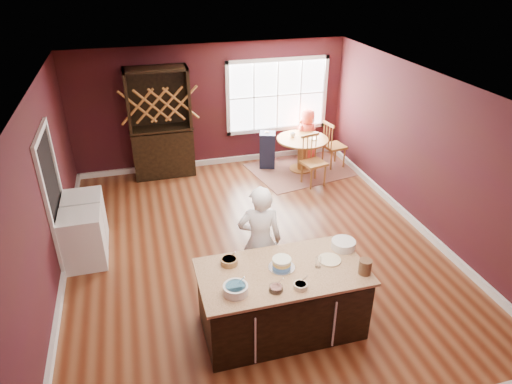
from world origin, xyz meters
TOP-DOWN VIEW (x-y plane):
  - room_shell at (0.00, 0.00)m, footprint 7.00×7.00m
  - window at (1.50, 3.47)m, footprint 2.36×0.10m
  - doorway at (-2.97, 0.60)m, footprint 0.08×1.26m
  - kitchen_island at (-0.13, -1.85)m, footprint 2.08×1.09m
  - dining_table at (1.83, 2.64)m, footprint 1.12×1.12m
  - baker at (-0.19, -1.05)m, footprint 0.69×0.53m
  - layer_cake at (-0.13, -1.79)m, footprint 0.33×0.33m
  - bowl_blue at (-0.78, -2.10)m, footprint 0.29×0.29m
  - bowl_yellow at (-0.73, -1.54)m, footprint 0.22×0.22m
  - bowl_pink at (-0.32, -2.18)m, footprint 0.17×0.17m
  - bowl_olive at (-0.04, -2.21)m, footprint 0.16×0.16m
  - drinking_glass at (0.31, -1.90)m, footprint 0.07×0.07m
  - dinner_plate at (0.50, -1.81)m, footprint 0.29×0.29m
  - white_tub at (0.79, -1.60)m, footprint 0.32×0.32m
  - stoneware_crock at (0.81, -2.16)m, footprint 0.16×0.16m
  - rug at (1.83, 2.64)m, footprint 2.42×2.03m
  - chair_east at (2.60, 2.63)m, footprint 0.50×0.52m
  - chair_south at (1.81, 1.90)m, footprint 0.54×0.52m
  - chair_north at (2.12, 3.40)m, footprint 0.45×0.44m
  - seated_woman at (2.13, 3.14)m, footprint 0.70×0.57m
  - high_chair at (1.14, 3.01)m, footprint 0.43×0.43m
  - toddler at (1.08, 2.99)m, footprint 0.18×0.14m
  - table_plate at (2.04, 2.55)m, footprint 0.19×0.19m
  - table_cup at (1.66, 2.80)m, footprint 0.13×0.13m
  - hutch at (-1.14, 3.22)m, footprint 1.28×0.53m
  - washer at (-2.64, 0.28)m, footprint 0.61×0.59m
  - dryer at (-2.64, 0.92)m, footprint 0.61×0.59m

SIDE VIEW (x-z plane):
  - rug at x=1.83m, z-range 0.00..0.01m
  - high_chair at x=1.14m, z-range 0.00..0.85m
  - kitchen_island at x=-0.13m, z-range -0.02..0.90m
  - dryer at x=-2.64m, z-range 0.00..0.88m
  - washer at x=-2.64m, z-range 0.00..0.89m
  - chair_north at x=2.12m, z-range 0.00..0.96m
  - dining_table at x=1.83m, z-range 0.16..0.91m
  - chair_south at x=1.81m, z-range 0.00..1.07m
  - chair_east at x=2.60m, z-range 0.00..1.08m
  - seated_woman at x=2.13m, z-range 0.00..1.23m
  - table_plate at x=2.04m, z-range 0.75..0.76m
  - table_cup at x=1.66m, z-range 0.75..0.84m
  - toddler at x=1.08m, z-range 0.68..0.94m
  - baker at x=-0.19m, z-range 0.00..1.68m
  - dinner_plate at x=0.50m, z-range 0.92..0.94m
  - bowl_pink at x=-0.32m, z-range 0.92..0.98m
  - bowl_olive at x=-0.04m, z-range 0.92..0.98m
  - bowl_yellow at x=-0.73m, z-range 0.92..1.00m
  - white_tub at x=0.79m, z-range 0.92..1.03m
  - bowl_blue at x=-0.78m, z-range 0.92..1.03m
  - layer_cake at x=-0.13m, z-range 0.92..1.05m
  - drinking_glass at x=0.31m, z-range 0.92..1.07m
  - stoneware_crock at x=0.81m, z-range 0.92..1.11m
  - doorway at x=-2.97m, z-range -0.04..2.09m
  - hutch at x=-1.14m, z-range 0.00..2.34m
  - room_shell at x=0.00m, z-range -2.15..4.85m
  - window at x=1.50m, z-range 0.67..2.33m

